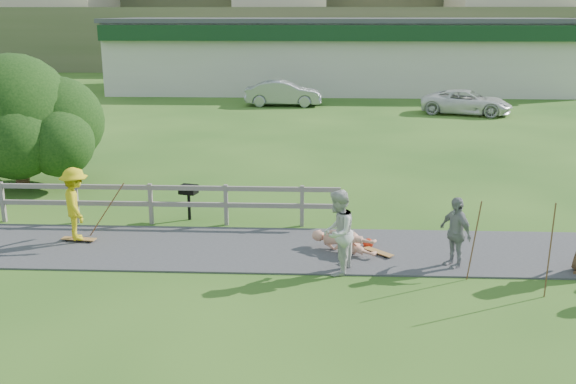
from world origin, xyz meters
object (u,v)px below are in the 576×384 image
spectator_a (338,233)px  bbq (189,203)px  skater_fallen (344,241)px  car_white (466,102)px  spectator_b (455,233)px  skater_rider (76,208)px  car_silver (283,93)px  tree (17,134)px

spectator_a → bbq: (-3.90, 3.54, -0.44)m
skater_fallen → car_white: size_ratio=0.33×
bbq → spectator_a: bearing=-27.0°
spectator_b → car_white: spectator_b is taller
skater_rider → car_silver: (3.69, 24.37, -0.13)m
skater_fallen → skater_rider: bearing=119.5°
spectator_b → skater_fallen: bearing=-135.7°
car_silver → car_white: 10.74m
spectator_a → car_silver: 26.12m
tree → skater_fallen: bearing=-28.9°
spectator_b → tree: bearing=-145.5°
skater_rider → spectator_a: spectator_a is taller
car_silver → car_white: (10.32, -2.96, -0.08)m
skater_rider → car_silver: bearing=-36.0°
skater_rider → car_white: bearing=-60.6°
tree → bbq: tree is taller
spectator_b → tree: tree is taller
skater_fallen → spectator_a: 1.36m
car_white → car_silver: bearing=91.7°
skater_fallen → spectator_b: 2.55m
skater_rider → bbq: (2.35, 1.92, -0.40)m
spectator_a → tree: size_ratio=0.31×
skater_rider → car_white: 25.59m
car_white → spectator_b: bearing=-175.2°
spectator_b → car_white: (5.19, 22.57, -0.13)m
skater_fallen → spectator_b: (2.39, -0.73, 0.51)m
spectator_b → tree: 14.10m
skater_rider → tree: size_ratio=0.30×
skater_fallen → bbq: (-4.08, 2.35, 0.19)m
skater_rider → spectator_b: (8.82, -1.16, -0.08)m
spectator_a → skater_fallen: bearing=-170.5°
spectator_a → bbq: spectator_a is taller
car_silver → tree: tree is taller
spectator_a → spectator_b: size_ratio=1.15×
skater_rider → car_white: (14.01, 21.41, -0.21)m
car_white → tree: 24.08m
spectator_a → car_white: (7.76, 23.04, -0.25)m
bbq → car_white: bearing=74.4°
spectator_a → bbq: bearing=-114.0°
skater_fallen → spectator_b: spectator_b is taller
car_silver → bbq: 22.49m
car_white → skater_rider: bearing=164.5°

